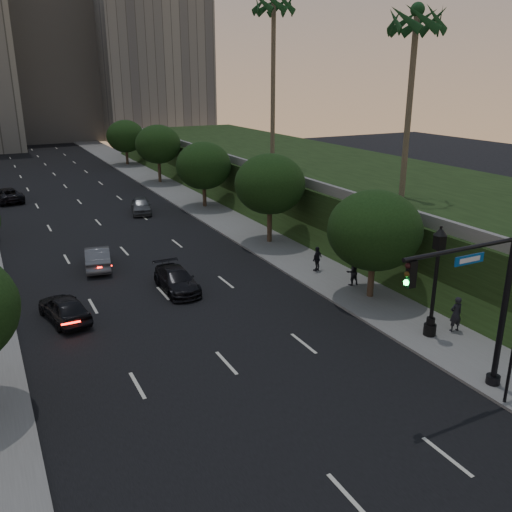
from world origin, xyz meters
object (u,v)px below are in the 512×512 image
sedan_far_left (7,195)px  sedan_far_right (141,205)px  pedestrian_c (317,259)px  sedan_near_left (64,308)px  pedestrian_a (456,314)px  street_lamp (434,287)px  pedestrian_b (352,272)px  traffic_signal_mast (485,309)px  sedan_near_right (177,280)px  sedan_mid_left (98,257)px

sedan_far_left → sedan_far_right: 15.14m
sedan_far_right → pedestrian_c: pedestrian_c is taller
sedan_near_left → pedestrian_a: pedestrian_a is taller
sedan_far_left → sedan_far_right: bearing=125.0°
street_lamp → pedestrian_a: bearing=-9.3°
pedestrian_a → pedestrian_b: size_ratio=1.10×
traffic_signal_mast → sedan_near_left: 19.98m
street_lamp → sedan_far_right: bearing=100.1°
sedan_near_right → pedestrian_b: size_ratio=2.77×
sedan_mid_left → sedan_near_right: (3.30, -6.12, -0.07)m
sedan_far_left → pedestrian_c: (16.30, -31.48, 0.25)m
traffic_signal_mast → pedestrian_a: bearing=51.6°
sedan_near_left → sedan_far_left: (-0.77, 31.54, 0.01)m
street_lamp → sedan_far_left: bearing=111.2°
sedan_mid_left → pedestrian_c: (12.30, -7.37, 0.23)m
sedan_near_left → pedestrian_a: 19.67m
sedan_far_left → pedestrian_c: pedestrian_c is taller
street_lamp → sedan_near_right: bearing=128.0°
street_lamp → pedestrian_b: size_ratio=3.44×
pedestrian_a → sedan_mid_left: bearing=-43.2°
sedan_far_right → pedestrian_b: pedestrian_b is taller
sedan_mid_left → sedan_near_right: sedan_mid_left is taller
sedan_mid_left → sedan_near_right: bearing=128.5°
sedan_far_left → sedan_far_right: (10.67, -10.74, 0.01)m
traffic_signal_mast → sedan_far_left: size_ratio=1.36×
street_lamp → sedan_mid_left: size_ratio=1.27×
sedan_far_left → sedan_near_right: (7.30, -30.23, -0.06)m
traffic_signal_mast → sedan_far_right: size_ratio=1.64×
sedan_far_right → pedestrian_b: size_ratio=2.61×
street_lamp → sedan_far_right: (-5.50, 30.84, -1.91)m
street_lamp → pedestrian_a: size_ratio=3.13×
sedan_near_right → sedan_far_right: bearing=80.9°
traffic_signal_mast → sedan_near_left: traffic_signal_mast is taller
traffic_signal_mast → pedestrian_c: traffic_signal_mast is taller
sedan_mid_left → pedestrian_b: bearing=151.1°
pedestrian_c → sedan_near_right: bearing=-33.3°
sedan_near_right → pedestrian_a: pedestrian_a is taller
street_lamp → pedestrian_b: bearing=84.8°
traffic_signal_mast → sedan_far_right: 35.59m
sedan_near_left → sedan_near_right: size_ratio=0.92×
sedan_mid_left → sedan_far_left: 24.44m
sedan_near_left → pedestrian_b: bearing=158.2°
pedestrian_a → pedestrian_c: 10.40m
sedan_near_left → pedestrian_a: (16.78, -10.26, 0.34)m
pedestrian_b → pedestrian_c: (-0.51, 3.01, -0.00)m
traffic_signal_mast → pedestrian_a: (3.34, 4.22, -2.63)m
sedan_far_left → street_lamp: bearing=101.5°
traffic_signal_mast → pedestrian_a: size_ratio=3.90×
sedan_near_left → pedestrian_b: 16.31m
traffic_signal_mast → sedan_mid_left: size_ratio=1.58×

